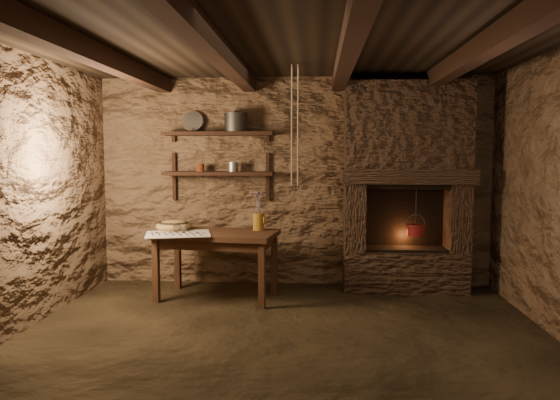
# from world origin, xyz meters

# --- Properties ---
(floor) EXTENTS (4.50, 4.50, 0.00)m
(floor) POSITION_xyz_m (0.00, 0.00, 0.00)
(floor) COLOR black
(floor) RESTS_ON ground
(back_wall) EXTENTS (4.50, 0.04, 2.40)m
(back_wall) POSITION_xyz_m (0.00, 2.00, 1.20)
(back_wall) COLOR #4F3625
(back_wall) RESTS_ON floor
(front_wall) EXTENTS (4.50, 0.04, 2.40)m
(front_wall) POSITION_xyz_m (0.00, -2.00, 1.20)
(front_wall) COLOR #4F3625
(front_wall) RESTS_ON floor
(left_wall) EXTENTS (0.04, 4.00, 2.40)m
(left_wall) POSITION_xyz_m (-2.25, 0.00, 1.20)
(left_wall) COLOR #4F3625
(left_wall) RESTS_ON floor
(ceiling) EXTENTS (4.50, 4.00, 0.04)m
(ceiling) POSITION_xyz_m (0.00, 0.00, 2.40)
(ceiling) COLOR black
(ceiling) RESTS_ON back_wall
(beam_far_left) EXTENTS (0.14, 3.95, 0.16)m
(beam_far_left) POSITION_xyz_m (-1.50, 0.00, 2.31)
(beam_far_left) COLOR black
(beam_far_left) RESTS_ON ceiling
(beam_mid_left) EXTENTS (0.14, 3.95, 0.16)m
(beam_mid_left) POSITION_xyz_m (-0.50, 0.00, 2.31)
(beam_mid_left) COLOR black
(beam_mid_left) RESTS_ON ceiling
(beam_mid_right) EXTENTS (0.14, 3.95, 0.16)m
(beam_mid_right) POSITION_xyz_m (0.50, 0.00, 2.31)
(beam_mid_right) COLOR black
(beam_mid_right) RESTS_ON ceiling
(beam_far_right) EXTENTS (0.14, 3.95, 0.16)m
(beam_far_right) POSITION_xyz_m (1.50, 0.00, 2.31)
(beam_far_right) COLOR black
(beam_far_right) RESTS_ON ceiling
(shelf_lower) EXTENTS (1.25, 0.30, 0.04)m
(shelf_lower) POSITION_xyz_m (-0.85, 1.84, 1.30)
(shelf_lower) COLOR black
(shelf_lower) RESTS_ON back_wall
(shelf_upper) EXTENTS (1.25, 0.30, 0.04)m
(shelf_upper) POSITION_xyz_m (-0.85, 1.84, 1.75)
(shelf_upper) COLOR black
(shelf_upper) RESTS_ON back_wall
(hearth) EXTENTS (1.43, 0.51, 2.30)m
(hearth) POSITION_xyz_m (1.25, 1.77, 1.23)
(hearth) COLOR #39261C
(hearth) RESTS_ON floor
(work_table) EXTENTS (1.32, 0.86, 0.71)m
(work_table) POSITION_xyz_m (-0.78, 1.29, 0.38)
(work_table) COLOR #341E12
(work_table) RESTS_ON floor
(linen_cloth) EXTENTS (0.75, 0.66, 0.01)m
(linen_cloth) POSITION_xyz_m (-1.14, 1.08, 0.71)
(linen_cloth) COLOR beige
(linen_cloth) RESTS_ON work_table
(pewter_cutlery_row) EXTENTS (0.57, 0.33, 0.01)m
(pewter_cutlery_row) POSITION_xyz_m (-1.14, 1.06, 0.72)
(pewter_cutlery_row) COLOR gray
(pewter_cutlery_row) RESTS_ON linen_cloth
(drinking_glasses) EXTENTS (0.21, 0.06, 0.08)m
(drinking_glasses) POSITION_xyz_m (-1.12, 1.21, 0.76)
(drinking_glasses) COLOR white
(drinking_glasses) RESTS_ON linen_cloth
(stoneware_jug) EXTENTS (0.14, 0.13, 0.42)m
(stoneware_jug) POSITION_xyz_m (-0.35, 1.44, 0.89)
(stoneware_jug) COLOR #97651D
(stoneware_jug) RESTS_ON work_table
(wooden_bowl) EXTENTS (0.48, 0.48, 0.13)m
(wooden_bowl) POSITION_xyz_m (-1.26, 1.37, 0.75)
(wooden_bowl) COLOR olive
(wooden_bowl) RESTS_ON work_table
(iron_stockpot) EXTENTS (0.31, 0.31, 0.19)m
(iron_stockpot) POSITION_xyz_m (-0.65, 1.84, 1.87)
(iron_stockpot) COLOR #32302D
(iron_stockpot) RESTS_ON shelf_upper
(tin_pan) EXTENTS (0.26, 0.13, 0.25)m
(tin_pan) POSITION_xyz_m (-1.16, 1.94, 1.89)
(tin_pan) COLOR #A7A8A3
(tin_pan) RESTS_ON shelf_upper
(small_kettle) EXTENTS (0.17, 0.13, 0.17)m
(small_kettle) POSITION_xyz_m (-0.68, 1.84, 1.37)
(small_kettle) COLOR #A7A8A3
(small_kettle) RESTS_ON shelf_lower
(rusty_tin) EXTENTS (0.11, 0.11, 0.09)m
(rusty_tin) POSITION_xyz_m (-1.06, 1.84, 1.37)
(rusty_tin) COLOR #5E2512
(rusty_tin) RESTS_ON shelf_lower
(red_pot) EXTENTS (0.20, 0.19, 0.54)m
(red_pot) POSITION_xyz_m (1.36, 1.72, 0.69)
(red_pot) COLOR maroon
(red_pot) RESTS_ON hearth
(hanging_ropes) EXTENTS (0.08, 0.08, 1.20)m
(hanging_ropes) POSITION_xyz_m (0.05, 1.05, 1.80)
(hanging_ropes) COLOR tan
(hanging_ropes) RESTS_ON ceiling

